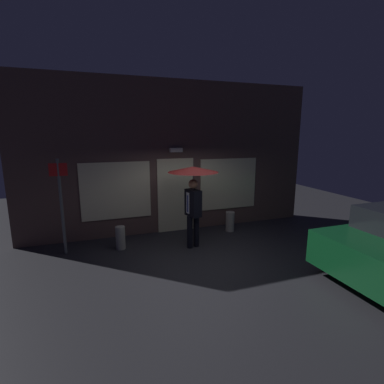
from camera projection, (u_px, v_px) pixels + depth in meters
The scene contains 6 objects.
ground_plane at pixel (202, 259), 6.68m from camera, with size 18.00×18.00×0.00m, color #26262B.
building_facade at pixel (174, 159), 8.41m from camera, with size 8.74×0.48×4.42m.
person_with_umbrella at pixel (193, 184), 7.09m from camera, with size 1.26×1.26×2.11m.
street_sign_post at pixel (61, 201), 6.76m from camera, with size 0.40×0.07×2.34m.
sidewalk_bollard at pixel (230, 221), 8.58m from camera, with size 0.26×0.26×0.60m, color #9E998E.
sidewalk_bollard_2 at pixel (120, 238), 7.23m from camera, with size 0.24×0.24×0.60m, color #9E998E.
Camera 1 is at (-2.26, -5.81, 2.89)m, focal length 26.52 mm.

